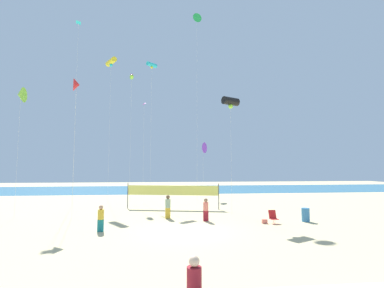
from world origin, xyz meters
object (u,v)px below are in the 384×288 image
(kite_green_delta, at_px, (197,19))
(kite_lime_delta, at_px, (21,95))
(kite_magenta_diamond, at_px, (144,109))
(kite_red_delta, at_px, (77,85))
(beachgoer_coral_shirt, at_px, (206,209))
(trash_barrel, at_px, (306,215))
(folding_beach_chair, at_px, (273,217))
(kite_cyan_tube, at_px, (152,65))
(kite_cyan_diamond, at_px, (78,30))
(volleyball_net, at_px, (172,191))
(kite_yellow_tube, at_px, (111,62))
(beachgoer_sage_shirt, at_px, (168,206))
(kite_lime_inflatable, at_px, (132,77))
(beachgoer_mustard_shirt, at_px, (101,217))
(beach_handbag, at_px, (265,221))
(mother_figure, at_px, (194,287))
(kite_black_tube, at_px, (231,102))
(kite_violet_delta, at_px, (203,148))

(kite_green_delta, bearing_deg, kite_lime_delta, -149.85)
(kite_magenta_diamond, height_order, kite_red_delta, kite_magenta_diamond)
(beachgoer_coral_shirt, height_order, trash_barrel, beachgoer_coral_shirt)
(folding_beach_chair, height_order, kite_green_delta, kite_green_delta)
(kite_cyan_tube, relative_size, kite_cyan_diamond, 0.86)
(kite_magenta_diamond, distance_m, kite_red_delta, 10.04)
(volleyball_net, bearing_deg, kite_cyan_diamond, 163.74)
(kite_yellow_tube, bearing_deg, folding_beach_chair, -45.92)
(trash_barrel, height_order, kite_lime_delta, kite_lime_delta)
(beachgoer_sage_shirt, bearing_deg, kite_cyan_diamond, -175.22)
(kite_lime_inflatable, relative_size, kite_lime_delta, 1.50)
(beachgoer_mustard_shirt, bearing_deg, kite_cyan_tube, -140.73)
(kite_magenta_diamond, bearing_deg, kite_cyan_tube, 71.29)
(kite_cyan_tube, xyz_separation_m, kite_magenta_diamond, (-0.73, -2.16, -5.93))
(kite_yellow_tube, bearing_deg, beachgoer_sage_shirt, -60.35)
(kite_green_delta, bearing_deg, beach_handbag, -76.61)
(folding_beach_chair, distance_m, trash_barrel, 2.59)
(mother_figure, distance_m, kite_red_delta, 19.78)
(mother_figure, relative_size, beachgoer_sage_shirt, 0.93)
(kite_cyan_diamond, bearing_deg, volleyball_net, -16.26)
(kite_cyan_tube, distance_m, kite_red_delta, 13.67)
(kite_cyan_tube, relative_size, kite_green_delta, 0.75)
(beach_handbag, bearing_deg, kite_cyan_diamond, 146.65)
(beachgoer_mustard_shirt, relative_size, kite_green_delta, 0.07)
(mother_figure, height_order, kite_cyan_diamond, kite_cyan_diamond)
(beachgoer_coral_shirt, xyz_separation_m, kite_cyan_tube, (-4.53, 13.31, 15.56))
(mother_figure, relative_size, kite_red_delta, 0.15)
(beachgoer_coral_shirt, xyz_separation_m, kite_black_tube, (2.44, 1.97, 8.46))
(trash_barrel, bearing_deg, volleyball_net, 141.66)
(volleyball_net, xyz_separation_m, kite_red_delta, (-7.88, -4.06, 8.83))
(beachgoer_mustard_shirt, distance_m, trash_barrel, 14.09)
(kite_yellow_tube, bearing_deg, kite_lime_inflatable, 15.41)
(beachgoer_mustard_shirt, height_order, kite_cyan_tube, kite_cyan_tube)
(mother_figure, distance_m, kite_green_delta, 32.58)
(kite_green_delta, bearing_deg, kite_lime_inflatable, 164.80)
(mother_figure, distance_m, kite_lime_delta, 21.77)
(folding_beach_chair, bearing_deg, beachgoer_mustard_shirt, -131.25)
(beachgoer_mustard_shirt, relative_size, beach_handbag, 4.44)
(kite_lime_inflatable, height_order, kite_lime_delta, kite_lime_inflatable)
(beachgoer_mustard_shirt, xyz_separation_m, kite_violet_delta, (8.94, 17.48, 5.57))
(beachgoer_mustard_shirt, xyz_separation_m, volleyball_net, (4.70, 8.98, 0.79))
(kite_violet_delta, relative_size, kite_magenta_diamond, 0.63)
(kite_black_tube, xyz_separation_m, kite_red_delta, (-12.49, 0.35, 1.13))
(folding_beach_chair, distance_m, kite_cyan_diamond, 26.77)
(beachgoer_sage_shirt, bearing_deg, kite_lime_delta, -141.76)
(kite_black_tube, xyz_separation_m, kite_lime_delta, (-16.85, 0.74, 0.29))
(kite_violet_delta, relative_size, kite_lime_delta, 0.69)
(folding_beach_chair, relative_size, beach_handbag, 2.48)
(folding_beach_chair, height_order, kite_lime_delta, kite_lime_delta)
(folding_beach_chair, bearing_deg, beach_handbag, -138.78)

